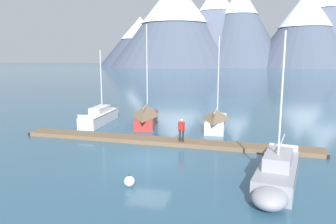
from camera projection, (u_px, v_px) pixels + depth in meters
The scene contains 14 objects.
ground_plane at pixel (149, 160), 19.53m from camera, with size 700.00×700.00×0.00m, color #335B75.
mountain_west_summit at pixel (140, 41), 234.81m from camera, with size 61.62×61.62×35.84m.
mountain_central_massif at pixel (175, 22), 219.42m from camera, with size 90.62×90.62×58.35m.
mountain_shoulder_ridge at pixel (216, 24), 222.72m from camera, with size 68.61×68.61×57.42m.
mountain_east_summit at pixel (240, 26), 215.05m from camera, with size 64.64×64.64×53.79m.
mountain_rear_spur at pixel (305, 28), 202.67m from camera, with size 67.49×67.49×48.01m.
mountain_north_horn at pixel (330, 16), 209.64m from camera, with size 74.23×74.23×64.26m.
dock at pixel (163, 141), 23.36m from camera, with size 22.25×3.31×0.30m.
sailboat_nearest_berth at pixel (102, 116), 31.01m from camera, with size 1.66×7.72×6.94m.
sailboat_second_berth at pixel (147, 114), 29.81m from camera, with size 2.70×7.16×9.26m.
sailboat_mid_dock_port at pixel (217, 119), 28.24m from camera, with size 1.92×6.78×8.07m.
sailboat_mid_dock_starboard at pixel (277, 174), 15.44m from camera, with size 3.13×6.96×7.45m.
person_on_dock at pixel (182, 129), 22.42m from camera, with size 0.54×0.37×1.69m.
mooring_buoy_channel_marker at pixel (129, 181), 15.46m from camera, with size 0.54×0.54×0.62m.
Camera 1 is at (4.93, -18.12, 6.23)m, focal length 33.84 mm.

